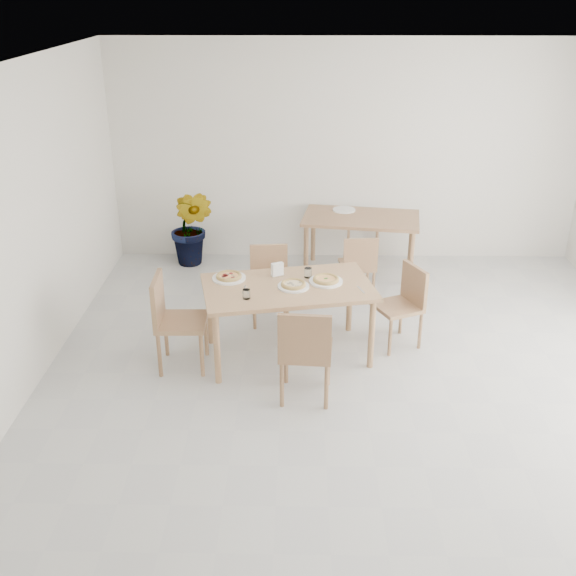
{
  "coord_description": "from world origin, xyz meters",
  "views": [
    {
      "loc": [
        -0.6,
        -5.0,
        3.39
      ],
      "look_at": [
        -0.7,
        0.83,
        0.73
      ],
      "focal_mm": 42.0,
      "sensor_mm": 36.0,
      "label": 1
    }
  ],
  "objects_px": {
    "chair_east": "(404,300)",
    "potted_plant": "(192,227)",
    "tumbler_b": "(246,294)",
    "plate_pepperoni": "(229,278)",
    "plate_margherita": "(326,281)",
    "plate_mushroom": "(293,286)",
    "chair_north": "(269,278)",
    "second_table": "(361,224)",
    "chair_back_s": "(359,263)",
    "napkin_holder": "(277,270)",
    "chair_back_n": "(369,213)",
    "chair_west": "(172,316)",
    "plate_empty": "(344,210)",
    "tumbler_a": "(308,273)",
    "main_table": "(288,293)",
    "pizza_margherita": "(326,279)",
    "chair_south": "(305,349)",
    "pizza_mushroom": "(293,284)",
    "pizza_pepperoni": "(229,276)"
  },
  "relations": [
    {
      "from": "chair_north",
      "to": "chair_west",
      "type": "bearing_deg",
      "value": -135.6
    },
    {
      "from": "pizza_mushroom",
      "to": "chair_back_n",
      "type": "bearing_deg",
      "value": 71.21
    },
    {
      "from": "pizza_pepperoni",
      "to": "chair_north",
      "type": "bearing_deg",
      "value": 60.74
    },
    {
      "from": "plate_margherita",
      "to": "chair_back_n",
      "type": "bearing_deg",
      "value": 76.32
    },
    {
      "from": "pizza_margherita",
      "to": "tumbler_a",
      "type": "height_order",
      "value": "tumbler_a"
    },
    {
      "from": "chair_back_n",
      "to": "plate_empty",
      "type": "height_order",
      "value": "chair_back_n"
    },
    {
      "from": "chair_east",
      "to": "potted_plant",
      "type": "relative_size",
      "value": 0.82
    },
    {
      "from": "chair_north",
      "to": "second_table",
      "type": "height_order",
      "value": "chair_north"
    },
    {
      "from": "plate_margherita",
      "to": "potted_plant",
      "type": "relative_size",
      "value": 0.32
    },
    {
      "from": "main_table",
      "to": "chair_east",
      "type": "distance_m",
      "value": 1.2
    },
    {
      "from": "plate_margherita",
      "to": "plate_empty",
      "type": "bearing_deg",
      "value": 82.18
    },
    {
      "from": "tumbler_a",
      "to": "chair_back_s",
      "type": "distance_m",
      "value": 1.29
    },
    {
      "from": "tumbler_b",
      "to": "plate_empty",
      "type": "height_order",
      "value": "tumbler_b"
    },
    {
      "from": "plate_mushroom",
      "to": "tumbler_a",
      "type": "bearing_deg",
      "value": 59.18
    },
    {
      "from": "plate_pepperoni",
      "to": "chair_back_n",
      "type": "height_order",
      "value": "chair_back_n"
    },
    {
      "from": "potted_plant",
      "to": "chair_west",
      "type": "bearing_deg",
      "value": -85.73
    },
    {
      "from": "main_table",
      "to": "chair_west",
      "type": "bearing_deg",
      "value": -179.88
    },
    {
      "from": "main_table",
      "to": "tumbler_a",
      "type": "distance_m",
      "value": 0.31
    },
    {
      "from": "chair_north",
      "to": "tumbler_b",
      "type": "relative_size",
      "value": 9.07
    },
    {
      "from": "pizza_pepperoni",
      "to": "chair_back_s",
      "type": "relative_size",
      "value": 0.41
    },
    {
      "from": "main_table",
      "to": "plate_mushroom",
      "type": "height_order",
      "value": "plate_mushroom"
    },
    {
      "from": "pizza_pepperoni",
      "to": "napkin_holder",
      "type": "bearing_deg",
      "value": 8.53
    },
    {
      "from": "pizza_margherita",
      "to": "pizza_mushroom",
      "type": "height_order",
      "value": "same"
    },
    {
      "from": "chair_south",
      "to": "plate_mushroom",
      "type": "height_order",
      "value": "chair_south"
    },
    {
      "from": "main_table",
      "to": "plate_mushroom",
      "type": "distance_m",
      "value": 0.1
    },
    {
      "from": "chair_west",
      "to": "plate_margherita",
      "type": "xyz_separation_m",
      "value": [
        1.45,
        0.32,
        0.22
      ]
    },
    {
      "from": "napkin_holder",
      "to": "chair_back_n",
      "type": "bearing_deg",
      "value": 40.0
    },
    {
      "from": "pizza_margherita",
      "to": "plate_empty",
      "type": "xyz_separation_m",
      "value": [
        0.31,
        2.22,
        -0.02
      ]
    },
    {
      "from": "potted_plant",
      "to": "pizza_pepperoni",
      "type": "bearing_deg",
      "value": -72.18
    },
    {
      "from": "chair_north",
      "to": "plate_mushroom",
      "type": "distance_m",
      "value": 0.92
    },
    {
      "from": "chair_west",
      "to": "tumbler_b",
      "type": "relative_size",
      "value": 10.27
    },
    {
      "from": "napkin_holder",
      "to": "second_table",
      "type": "height_order",
      "value": "napkin_holder"
    },
    {
      "from": "tumbler_a",
      "to": "chair_back_s",
      "type": "bearing_deg",
      "value": 61.46
    },
    {
      "from": "plate_mushroom",
      "to": "plate_empty",
      "type": "height_order",
      "value": "same"
    },
    {
      "from": "chair_east",
      "to": "chair_back_s",
      "type": "distance_m",
      "value": 1.1
    },
    {
      "from": "plate_pepperoni",
      "to": "plate_empty",
      "type": "distance_m",
      "value": 2.5
    },
    {
      "from": "second_table",
      "to": "tumbler_a",
      "type": "bearing_deg",
      "value": -101.22
    },
    {
      "from": "plate_margherita",
      "to": "plate_pepperoni",
      "type": "xyz_separation_m",
      "value": [
        -0.94,
        0.06,
        0.0
      ]
    },
    {
      "from": "plate_margherita",
      "to": "plate_empty",
      "type": "relative_size",
      "value": 1.14
    },
    {
      "from": "main_table",
      "to": "chair_west",
      "type": "height_order",
      "value": "chair_west"
    },
    {
      "from": "plate_margherita",
      "to": "plate_pepperoni",
      "type": "bearing_deg",
      "value": 176.27
    },
    {
      "from": "plate_empty",
      "to": "potted_plant",
      "type": "relative_size",
      "value": 0.28
    },
    {
      "from": "napkin_holder",
      "to": "chair_back_s",
      "type": "distance_m",
      "value": 1.44
    },
    {
      "from": "tumbler_b",
      "to": "plate_pepperoni",
      "type": "bearing_deg",
      "value": 114.64
    },
    {
      "from": "main_table",
      "to": "chair_east",
      "type": "relative_size",
      "value": 2.11
    },
    {
      "from": "chair_west",
      "to": "chair_south",
      "type": "bearing_deg",
      "value": -116.49
    },
    {
      "from": "second_table",
      "to": "chair_back_s",
      "type": "bearing_deg",
      "value": -87.36
    },
    {
      "from": "chair_south",
      "to": "plate_pepperoni",
      "type": "distance_m",
      "value": 1.23
    },
    {
      "from": "plate_margherita",
      "to": "plate_mushroom",
      "type": "bearing_deg",
      "value": -158.59
    },
    {
      "from": "main_table",
      "to": "chair_south",
      "type": "xyz_separation_m",
      "value": [
        0.16,
        -0.81,
        -0.15
      ]
    }
  ]
}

